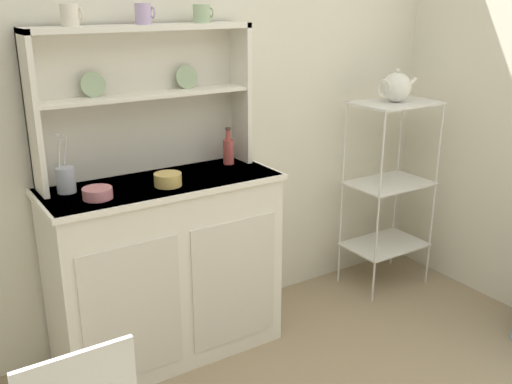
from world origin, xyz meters
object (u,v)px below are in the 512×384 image
(hutch_shelf_unit, at_px, (142,89))
(bakers_rack, at_px, (390,177))
(cup_cream_0, at_px, (70,15))
(utensil_jar, at_px, (66,179))
(porcelain_teapot, at_px, (396,87))
(jam_bottle, at_px, (228,150))
(hutch_cabinet, at_px, (166,268))
(bowl_mixing_large, at_px, (98,193))

(hutch_shelf_unit, height_order, bakers_rack, hutch_shelf_unit)
(cup_cream_0, distance_m, utensil_jar, 0.67)
(bakers_rack, xyz_separation_m, porcelain_teapot, (-0.00, 0.00, 0.52))
(porcelain_teapot, bearing_deg, utensil_jar, 176.47)
(bakers_rack, distance_m, jam_bottle, 1.06)
(hutch_cabinet, height_order, hutch_shelf_unit, hutch_shelf_unit)
(hutch_shelf_unit, height_order, bowl_mixing_large, hutch_shelf_unit)
(cup_cream_0, bearing_deg, utensil_jar, -156.07)
(bakers_rack, relative_size, utensil_jar, 4.42)
(bowl_mixing_large, relative_size, utensil_jar, 0.49)
(hutch_shelf_unit, relative_size, utensil_jar, 4.01)
(hutch_cabinet, height_order, utensil_jar, utensil_jar)
(jam_bottle, distance_m, porcelain_teapot, 1.05)
(jam_bottle, height_order, porcelain_teapot, porcelain_teapot)
(hutch_cabinet, xyz_separation_m, cup_cream_0, (-0.30, 0.12, 1.15))
(hutch_cabinet, xyz_separation_m, utensil_jar, (-0.40, 0.08, 0.49))
(hutch_shelf_unit, bearing_deg, jam_bottle, -10.92)
(cup_cream_0, xyz_separation_m, bowl_mixing_large, (-0.01, -0.20, -0.70))
(porcelain_teapot, bearing_deg, hutch_shelf_unit, 172.06)
(bowl_mixing_large, bearing_deg, utensil_jar, 119.13)
(hutch_cabinet, xyz_separation_m, jam_bottle, (0.40, 0.09, 0.50))
(hutch_cabinet, height_order, bakers_rack, bakers_rack)
(bakers_rack, relative_size, cup_cream_0, 12.84)
(bakers_rack, bearing_deg, jam_bottle, 173.26)
(bowl_mixing_large, xyz_separation_m, jam_bottle, (0.72, 0.16, 0.05))
(hutch_cabinet, height_order, cup_cream_0, cup_cream_0)
(hutch_shelf_unit, xyz_separation_m, cup_cream_0, (-0.30, -0.04, 0.33))
(bakers_rack, bearing_deg, hutch_cabinet, 178.64)
(hutch_shelf_unit, height_order, utensil_jar, hutch_shelf_unit)
(bowl_mixing_large, height_order, jam_bottle, jam_bottle)
(jam_bottle, xyz_separation_m, porcelain_teapot, (1.01, -0.12, 0.24))
(porcelain_teapot, bearing_deg, bakers_rack, -0.00)
(bakers_rack, bearing_deg, hutch_shelf_unit, 172.07)
(jam_bottle, distance_m, utensil_jar, 0.80)
(bowl_mixing_large, distance_m, utensil_jar, 0.18)
(bakers_rack, relative_size, jam_bottle, 6.10)
(utensil_jar, bearing_deg, hutch_shelf_unit, 11.97)
(jam_bottle, height_order, utensil_jar, utensil_jar)
(utensil_jar, bearing_deg, hutch_cabinet, -11.06)
(hutch_cabinet, bearing_deg, hutch_shelf_unit, 90.00)
(cup_cream_0, bearing_deg, hutch_cabinet, -21.94)
(bakers_rack, bearing_deg, cup_cream_0, 174.82)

